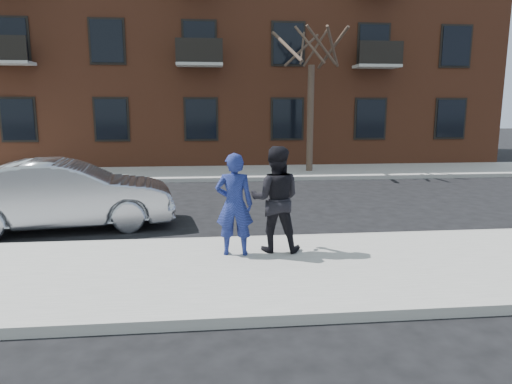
{
  "coord_description": "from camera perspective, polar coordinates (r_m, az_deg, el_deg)",
  "views": [
    {
      "loc": [
        0.44,
        -7.23,
        2.69
      ],
      "look_at": [
        1.22,
        0.4,
        1.27
      ],
      "focal_mm": 32.0,
      "sensor_mm": 36.0,
      "label": 1
    }
  ],
  "objects": [
    {
      "name": "apartment_building",
      "position": [
        25.52,
        -2.4,
        18.29
      ],
      "size": [
        24.3,
        10.3,
        12.3
      ],
      "color": "brown",
      "rests_on": "ground"
    },
    {
      "name": "far_sidewalk",
      "position": [
        18.67,
        -7.13,
        2.35
      ],
      "size": [
        50.0,
        3.5,
        0.15
      ],
      "primitive_type": "cube",
      "color": "gray",
      "rests_on": "ground"
    },
    {
      "name": "man_hoodie",
      "position": [
        7.89,
        -2.73,
        -1.56
      ],
      "size": [
        0.69,
        0.54,
        1.79
      ],
      "rotation": [
        0.0,
        0.0,
        3.04
      ],
      "color": "navy",
      "rests_on": "near_sidewalk"
    },
    {
      "name": "street_tree",
      "position": [
        18.89,
        7.03,
        19.04
      ],
      "size": [
        3.6,
        3.6,
        6.8
      ],
      "color": "#382B21",
      "rests_on": "far_sidewalk"
    },
    {
      "name": "near_sidewalk",
      "position": [
        7.47,
        -8.96,
        -10.16
      ],
      "size": [
        50.0,
        3.5,
        0.15
      ],
      "primitive_type": "cube",
      "color": "gray",
      "rests_on": "ground"
    },
    {
      "name": "far_curb",
      "position": [
        16.89,
        -7.26,
        1.49
      ],
      "size": [
        50.0,
        0.1,
        0.15
      ],
      "primitive_type": "cube",
      "color": "#999691",
      "rests_on": "ground"
    },
    {
      "name": "man_peacoat",
      "position": [
        8.1,
        2.44,
        -0.9
      ],
      "size": [
        1.03,
        0.87,
        1.89
      ],
      "rotation": [
        0.0,
        0.0,
        2.96
      ],
      "color": "black",
      "rests_on": "near_sidewalk"
    },
    {
      "name": "ground",
      "position": [
        7.73,
        -8.85,
        -10.03
      ],
      "size": [
        100.0,
        100.0,
        0.0
      ],
      "primitive_type": "plane",
      "color": "black",
      "rests_on": "ground"
    },
    {
      "name": "silver_sedan",
      "position": [
        11.04,
        -22.73,
        -0.33
      ],
      "size": [
        4.92,
        2.36,
        1.56
      ],
      "primitive_type": "imported",
      "rotation": [
        0.0,
        0.0,
        1.73
      ],
      "color": "#999BA3",
      "rests_on": "ground"
    },
    {
      "name": "near_curb",
      "position": [
        9.18,
        -8.38,
        -6.2
      ],
      "size": [
        50.0,
        0.1,
        0.15
      ],
      "primitive_type": "cube",
      "color": "#999691",
      "rests_on": "ground"
    }
  ]
}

